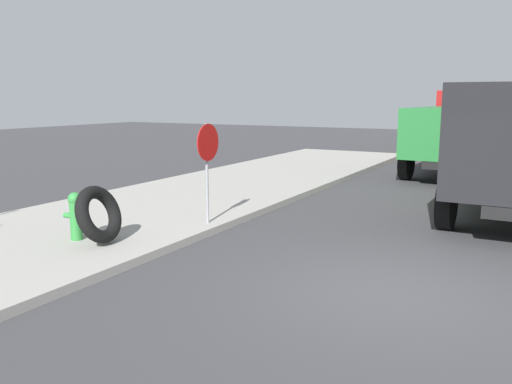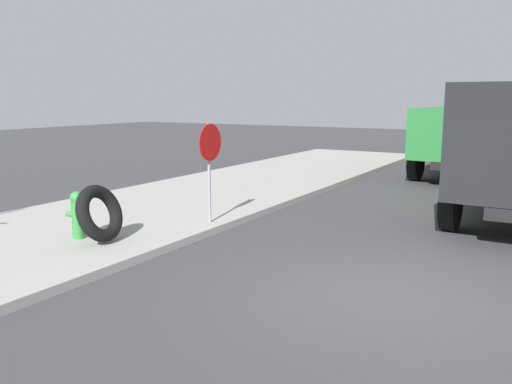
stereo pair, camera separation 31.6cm
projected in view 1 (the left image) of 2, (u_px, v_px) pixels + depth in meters
ground_plane at (392, 294)px, 7.53m from camera, size 80.00×80.00×0.00m
sidewalk_curb at (63, 234)px, 10.55m from camera, size 36.00×5.00×0.15m
fire_hydrant at (76, 215)px, 9.76m from camera, size 0.25×0.57×0.88m
loose_tire at (99, 214)px, 9.47m from camera, size 1.12×0.70×1.07m
stop_sign at (208, 155)px, 10.92m from camera, size 0.76×0.08×2.06m
dump_truck_green at (462, 129)px, 19.20m from camera, size 7.11×3.07×3.00m
dump_truck_orange at (480, 120)px, 27.23m from camera, size 7.07×2.97×3.00m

